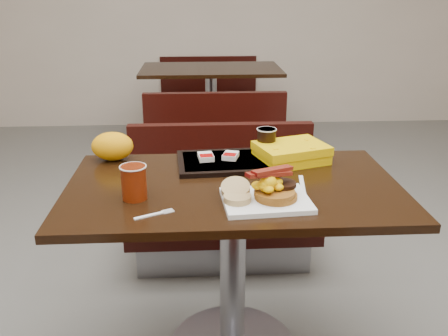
{
  "coord_description": "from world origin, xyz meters",
  "views": [
    {
      "loc": [
        -0.13,
        -1.61,
        1.43
      ],
      "look_at": [
        -0.03,
        -0.02,
        0.82
      ],
      "focal_mm": 38.86,
      "sensor_mm": 36.0,
      "label": 1
    }
  ],
  "objects": [
    {
      "name": "paper_bag",
      "position": [
        -0.47,
        0.29,
        0.81
      ],
      "size": [
        0.18,
        0.14,
        0.12
      ],
      "primitive_type": "ellipsoid",
      "rotation": [
        0.0,
        0.0,
        -0.07
      ],
      "color": "#F69908",
      "rests_on": "table_near"
    },
    {
      "name": "bench_near_n",
      "position": [
        0.0,
        0.7,
        0.36
      ],
      "size": [
        1.0,
        0.46,
        0.72
      ],
      "primitive_type": null,
      "color": "black",
      "rests_on": "floor"
    },
    {
      "name": "tray",
      "position": [
        -0.01,
        0.21,
        0.76
      ],
      "size": [
        0.41,
        0.3,
        0.02
      ],
      "primitive_type": "cube",
      "rotation": [
        0.0,
        0.0,
        0.06
      ],
      "color": "black",
      "rests_on": "table_near"
    },
    {
      "name": "bacon_strips",
      "position": [
        0.1,
        -0.16,
        0.86
      ],
      "size": [
        0.19,
        0.15,
        0.01
      ],
      "primitive_type": null,
      "rotation": [
        0.0,
        0.0,
        0.49
      ],
      "color": "#460505",
      "rests_on": "scrambled_eggs"
    },
    {
      "name": "platter",
      "position": [
        0.1,
        -0.16,
        0.76
      ],
      "size": [
        0.3,
        0.24,
        0.02
      ],
      "primitive_type": "cube",
      "rotation": [
        0.0,
        0.0,
        0.08
      ],
      "color": "white",
      "rests_on": "table_near"
    },
    {
      "name": "hashbrown_sleeve_left",
      "position": [
        -0.09,
        0.22,
        0.78
      ],
      "size": [
        0.07,
        0.09,
        0.02
      ],
      "primitive_type": "cube",
      "rotation": [
        0.0,
        0.0,
        0.13
      ],
      "color": "silver",
      "rests_on": "tray"
    },
    {
      "name": "knife",
      "position": [
        0.25,
        -0.03,
        0.75
      ],
      "size": [
        0.04,
        0.19,
        0.0
      ],
      "primitive_type": "cube",
      "rotation": [
        0.0,
        0.0,
        -1.71
      ],
      "color": "white",
      "rests_on": "table_near"
    },
    {
      "name": "clamshell",
      "position": [
        0.25,
        0.23,
        0.79
      ],
      "size": [
        0.32,
        0.28,
        0.07
      ],
      "primitive_type": "cube",
      "rotation": [
        0.0,
        0.0,
        0.31
      ],
      "color": "#EAB703",
      "rests_on": "table_near"
    },
    {
      "name": "table_near",
      "position": [
        0.0,
        0.0,
        0.38
      ],
      "size": [
        1.2,
        0.7,
        0.75
      ],
      "primitive_type": null,
      "color": "black",
      "rests_on": "floor"
    },
    {
      "name": "sausage_patty",
      "position": [
        0.16,
        -0.13,
        0.8
      ],
      "size": [
        0.1,
        0.1,
        0.01
      ],
      "primitive_type": "cylinder",
      "rotation": [
        0.0,
        0.0,
        0.19
      ],
      "color": "black",
      "rests_on": "pancake_stack"
    },
    {
      "name": "condiment_syrup",
      "position": [
        -0.09,
        0.11,
        0.75
      ],
      "size": [
        0.04,
        0.03,
        0.01
      ],
      "primitive_type": "cube",
      "rotation": [
        0.0,
        0.0,
        -0.15
      ],
      "color": "#C03F08",
      "rests_on": "table_near"
    },
    {
      "name": "hashbrown_sleeve_right",
      "position": [
        0.01,
        0.23,
        0.78
      ],
      "size": [
        0.07,
        0.09,
        0.02
      ],
      "primitive_type": "cube",
      "rotation": [
        0.0,
        0.0,
        -0.29
      ],
      "color": "silver",
      "rests_on": "tray"
    },
    {
      "name": "coffee_cup_near",
      "position": [
        -0.34,
        -0.1,
        0.81
      ],
      "size": [
        0.1,
        0.1,
        0.12
      ],
      "primitive_type": "cylinder",
      "rotation": [
        0.0,
        0.0,
        0.17
      ],
      "color": "#9A2605",
      "rests_on": "table_near"
    },
    {
      "name": "bench_far_s",
      "position": [
        0.0,
        1.9,
        0.36
      ],
      "size": [
        1.0,
        0.46,
        0.72
      ],
      "primitive_type": null,
      "color": "black",
      "rests_on": "floor"
    },
    {
      "name": "bench_far_n",
      "position": [
        0.0,
        3.3,
        0.36
      ],
      "size": [
        1.0,
        0.46,
        0.72
      ],
      "primitive_type": null,
      "color": "black",
      "rests_on": "floor"
    },
    {
      "name": "coffee_cup_far",
      "position": [
        0.16,
        0.28,
        0.82
      ],
      "size": [
        0.1,
        0.1,
        0.1
      ],
      "primitive_type": "cylinder",
      "rotation": [
        0.0,
        0.0,
        -0.31
      ],
      "color": "black",
      "rests_on": "tray"
    },
    {
      "name": "muffin_top",
      "position": [
        -0.0,
        -0.13,
        0.79
      ],
      "size": [
        0.11,
        0.11,
        0.06
      ],
      "primitive_type": "cylinder",
      "rotation": [
        0.38,
        0.0,
        -0.16
      ],
      "color": "tan",
      "rests_on": "platter"
    },
    {
      "name": "pancake_stack",
      "position": [
        0.13,
        -0.16,
        0.78
      ],
      "size": [
        0.16,
        0.16,
        0.03
      ],
      "primitive_type": "cylinder",
      "rotation": [
        0.0,
        0.0,
        -0.11
      ],
      "color": "brown",
      "rests_on": "platter"
    },
    {
      "name": "scrambled_eggs",
      "position": [
        0.1,
        -0.17,
        0.82
      ],
      "size": [
        0.12,
        0.11,
        0.05
      ],
      "primitive_type": "ellipsoid",
      "rotation": [
        0.0,
        0.0,
        0.33
      ],
      "color": "#EAA904",
      "rests_on": "pancake_stack"
    },
    {
      "name": "fork",
      "position": [
        -0.28,
        -0.24,
        0.75
      ],
      "size": [
        0.13,
        0.08,
        0.0
      ],
      "primitive_type": null,
      "rotation": [
        0.0,
        0.0,
        0.45
      ],
      "color": "white",
      "rests_on": "table_near"
    },
    {
      "name": "muffin_bottom",
      "position": [
        -0.0,
        -0.18,
        0.78
      ],
      "size": [
        0.09,
        0.09,
        0.02
      ],
      "primitive_type": "cylinder",
      "rotation": [
        0.0,
        0.0,
        0.05
      ],
      "color": "tan",
      "rests_on": "platter"
    },
    {
      "name": "table_far",
      "position": [
        0.0,
        2.6,
        0.38
      ],
      "size": [
        1.2,
        0.7,
        0.75
      ],
      "primitive_type": null,
      "color": "black",
      "rests_on": "floor"
    }
  ]
}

